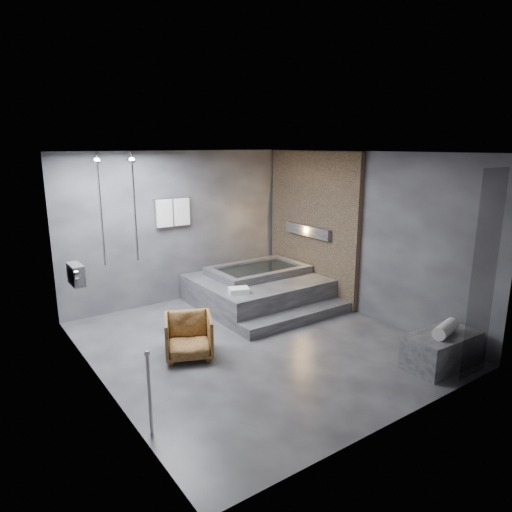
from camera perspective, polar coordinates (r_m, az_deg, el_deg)
room at (r=6.88m, az=1.53°, el=3.94°), size 5.00×5.04×2.82m
tub_deck at (r=8.56m, az=0.18°, el=-4.29°), size 2.20×2.00×0.50m
tub_step at (r=7.74m, az=5.26°, el=-7.62°), size 2.20×0.36×0.18m
concrete_bench at (r=6.71m, az=22.16°, el=-10.79°), size 1.04×0.59×0.46m
driftwood_chair at (r=6.53m, az=-8.43°, el=-9.89°), size 0.86×0.87×0.60m
rolled_towel at (r=6.55m, az=22.62°, el=-8.42°), size 0.52×0.28×0.18m
deck_towel at (r=7.61m, az=-2.15°, el=-4.31°), size 0.39×0.34×0.09m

